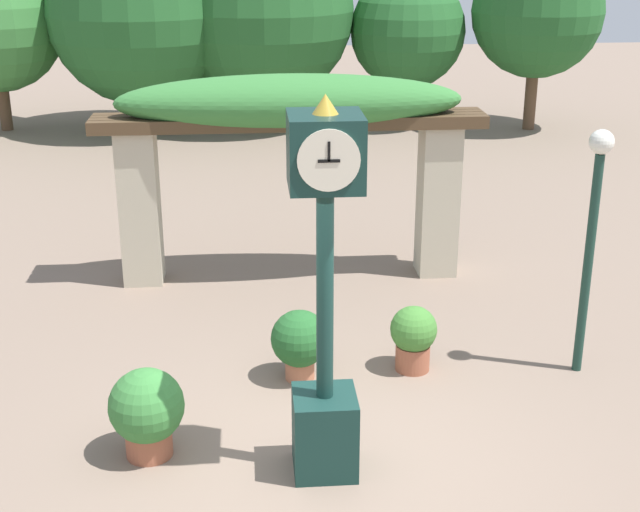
{
  "coord_description": "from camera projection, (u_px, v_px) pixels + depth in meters",
  "views": [
    {
      "loc": [
        -0.56,
        -6.85,
        4.57
      ],
      "look_at": [
        0.05,
        0.46,
        1.85
      ],
      "focal_mm": 50.0,
      "sensor_mm": 36.0,
      "label": 1
    }
  ],
  "objects": [
    {
      "name": "tree_line",
      "position": [
        234.0,
        15.0,
        20.57
      ],
      "size": [
        15.53,
        4.6,
        4.91
      ],
      "color": "brown",
      "rests_on": "ground"
    },
    {
      "name": "potted_plant_near_right",
      "position": [
        413.0,
        336.0,
        9.64
      ],
      "size": [
        0.51,
        0.51,
        0.74
      ],
      "color": "#9E563D",
      "rests_on": "ground"
    },
    {
      "name": "lamp_post",
      "position": [
        593.0,
        218.0,
        9.17
      ],
      "size": [
        0.25,
        0.25,
        2.67
      ],
      "color": "#19382D",
      "rests_on": "ground"
    },
    {
      "name": "ground_plane",
      "position": [
        319.0,
        466.0,
        8.03
      ],
      "size": [
        60.0,
        60.0,
        0.0
      ],
      "primitive_type": "plane",
      "color": "#7F6B5B"
    },
    {
      "name": "pergola",
      "position": [
        290.0,
        126.0,
        11.65
      ],
      "size": [
        5.15,
        1.11,
        2.79
      ],
      "color": "#BCB299",
      "rests_on": "ground"
    },
    {
      "name": "potted_plant_far_left",
      "position": [
        300.0,
        341.0,
        9.43
      ],
      "size": [
        0.62,
        0.62,
        0.78
      ],
      "color": "#B26B4C",
      "rests_on": "ground"
    },
    {
      "name": "pedestal_clock",
      "position": [
        325.0,
        302.0,
        7.43
      ],
      "size": [
        0.59,
        0.64,
        3.36
      ],
      "color": "#14332D",
      "rests_on": "ground"
    },
    {
      "name": "potted_plant_far_right",
      "position": [
        147.0,
        410.0,
        8.04
      ],
      "size": [
        0.69,
        0.69,
        0.85
      ],
      "color": "#9E563D",
      "rests_on": "ground"
    }
  ]
}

